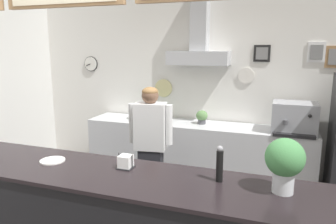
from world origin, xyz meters
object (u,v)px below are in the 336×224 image
espresso_machine (294,118)px  potted_sage (133,113)px  basil_vase (285,162)px  napkin_holder (126,162)px  condiment_plate (53,161)px  shop_worker (151,146)px  potted_thyme (202,117)px  pepper_grinder (220,164)px  potted_rosemary (157,112)px

espresso_machine → potted_sage: 2.35m
basil_vase → napkin_holder: bearing=178.0°
condiment_plate → shop_worker: bearing=70.9°
potted_thyme → pepper_grinder: 2.38m
potted_sage → condiment_plate: 2.32m
condiment_plate → espresso_machine: bearing=48.6°
espresso_machine → condiment_plate: (-2.01, -2.28, -0.05)m
potted_sage → espresso_machine: bearing=-0.4°
potted_rosemary → basil_vase: size_ratio=0.64×
shop_worker → condiment_plate: shop_worker is taller
shop_worker → napkin_holder: 1.18m
condiment_plate → pepper_grinder: 1.45m
shop_worker → basil_vase: (1.47, -1.17, 0.40)m
espresso_machine → napkin_holder: size_ratio=4.37×
pepper_grinder → shop_worker: bearing=132.0°
shop_worker → basil_vase: bearing=132.3°
napkin_holder → basil_vase: size_ratio=0.34×
shop_worker → potted_sage: bearing=-64.7°
napkin_holder → condiment_plate: bearing=-173.9°
espresso_machine → potted_rosemary: 1.96m
shop_worker → espresso_machine: bearing=-155.1°
potted_rosemary → condiment_plate: potted_rosemary is taller
potted_sage → napkin_holder: 2.44m
espresso_machine → potted_sage: size_ratio=3.25×
espresso_machine → potted_thyme: size_ratio=2.78×
potted_sage → potted_thyme: bearing=2.1°
shop_worker → napkin_holder: size_ratio=12.12×
espresso_machine → potted_sage: espresso_machine is taller
potted_sage → potted_rosemary: 0.39m
potted_sage → potted_rosemary: (0.38, 0.03, 0.04)m
potted_rosemary → basil_vase: basil_vase is taller
shop_worker → basil_vase: shop_worker is taller
espresso_machine → basil_vase: 2.26m
napkin_holder → pepper_grinder: bearing=-0.5°
shop_worker → potted_thyme: (0.34, 1.13, 0.15)m
shop_worker → potted_rosemary: size_ratio=6.33×
potted_rosemary → condiment_plate: size_ratio=1.16×
shop_worker → basil_vase: 1.92m
espresso_machine → basil_vase: size_ratio=1.47×
condiment_plate → pepper_grinder: (1.44, 0.06, 0.13)m
potted_rosemary → pepper_grinder: size_ratio=0.89×
pepper_grinder → potted_thyme: bearing=106.8°
espresso_machine → shop_worker: bearing=-145.9°
potted_sage → pepper_grinder: bearing=-51.5°
potted_thyme → potted_rosemary: bearing=-179.0°
potted_sage → pepper_grinder: (1.77, -2.23, 0.18)m
shop_worker → napkin_holder: bearing=93.5°
napkin_holder → potted_sage: bearing=114.3°
condiment_plate → basil_vase: (1.88, 0.03, 0.21)m
shop_worker → potted_sage: shop_worker is taller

